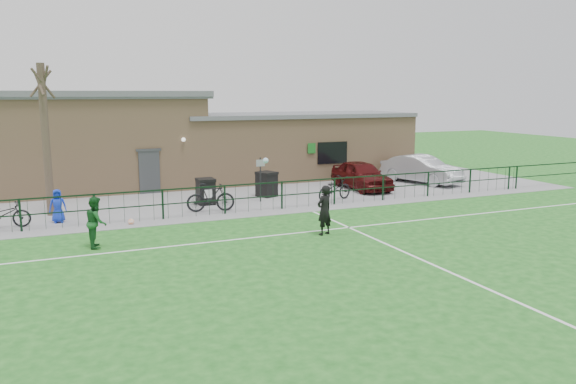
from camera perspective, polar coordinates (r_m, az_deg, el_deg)
name	(u,v)px	position (r m, az deg, el deg)	size (l,w,h in m)	color
ground	(356,264)	(16.37, 6.94, -7.30)	(90.00, 90.00, 0.00)	#1A5B1B
paving_strip	(222,190)	(28.54, -6.71, 0.18)	(34.00, 13.00, 0.02)	gray
pitch_line_touch	(261,212)	(23.23, -2.71, -2.04)	(28.00, 0.10, 0.01)	white
pitch_line_mid	(299,233)	(19.80, 1.14, -4.16)	(28.00, 0.10, 0.01)	white
pitch_line_perp	(414,256)	(17.42, 12.68, -6.39)	(0.10, 16.00, 0.01)	white
perimeter_fence	(260,197)	(23.29, -2.90, -0.51)	(28.00, 0.10, 1.20)	black
bare_tree	(46,141)	(24.07, -23.38, 4.79)	(0.30, 0.30, 6.00)	#413227
wheelie_bin_left	(206,192)	(24.92, -8.36, -0.03)	(0.70, 0.79, 1.06)	black
wheelie_bin_right	(267,185)	(26.52, -2.19, 0.71)	(0.72, 0.82, 1.09)	black
sign_post	(260,180)	(25.19, -2.82, 1.26)	(0.06, 0.06, 2.00)	black
car_maroon	(361,175)	(28.81, 7.47, 1.73)	(1.70, 4.22, 1.44)	#440C0C
car_silver	(421,169)	(31.39, 13.40, 2.27)	(1.59, 4.55, 1.50)	#A9AAB0
bicycle_c	(3,214)	(22.84, -26.99, -2.02)	(0.67, 1.91, 1.01)	black
bicycle_d	(211,197)	(23.34, -7.87, -0.54)	(0.56, 1.97, 1.19)	black
bicycle_e	(335,189)	(25.59, 4.75, 0.33)	(0.72, 2.06, 1.08)	black
spectator_child	(58,206)	(22.86, -22.36, -1.32)	(0.62, 0.41, 1.28)	#1430C0
goalkeeper_kick	(323,209)	(19.44, 3.57, -1.73)	(1.42, 3.63, 2.39)	black
outfield_player	(96,222)	(18.84, -18.90, -2.90)	(0.79, 0.62, 1.63)	#164F20
ball_ground	(131,222)	(21.78, -15.65, -2.92)	(0.23, 0.23, 0.23)	white
clubhouse	(190,142)	(30.92, -9.95, 4.99)	(24.25, 5.40, 4.96)	tan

